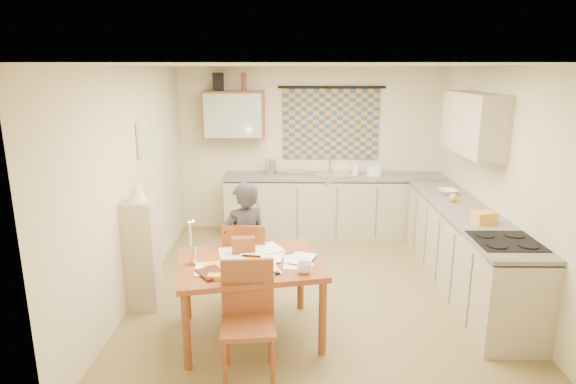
{
  "coord_description": "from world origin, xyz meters",
  "views": [
    {
      "loc": [
        -0.27,
        -5.09,
        2.47
      ],
      "look_at": [
        -0.33,
        0.2,
        1.11
      ],
      "focal_mm": 30.0,
      "sensor_mm": 36.0,
      "label": 1
    }
  ],
  "objects_px": {
    "counter_back": "(335,205)",
    "dining_table": "(250,298)",
    "stove": "(500,287)",
    "chair_far": "(248,280)",
    "shelf_stand": "(142,255)",
    "counter_right": "(464,250)",
    "person": "(245,247)"
  },
  "relations": [
    {
      "from": "counter_back",
      "to": "dining_table",
      "type": "relative_size",
      "value": 2.25
    },
    {
      "from": "stove",
      "to": "chair_far",
      "type": "relative_size",
      "value": 0.97
    },
    {
      "from": "counter_back",
      "to": "stove",
      "type": "height_order",
      "value": "stove"
    },
    {
      "from": "shelf_stand",
      "to": "counter_right",
      "type": "bearing_deg",
      "value": 8.47
    },
    {
      "from": "counter_back",
      "to": "shelf_stand",
      "type": "relative_size",
      "value": 2.83
    },
    {
      "from": "person",
      "to": "dining_table",
      "type": "bearing_deg",
      "value": 71.53
    },
    {
      "from": "counter_back",
      "to": "shelf_stand",
      "type": "distance_m",
      "value": 3.24
    },
    {
      "from": "counter_right",
      "to": "chair_far",
      "type": "relative_size",
      "value": 3.08
    },
    {
      "from": "counter_back",
      "to": "chair_far",
      "type": "xyz_separation_m",
      "value": [
        -1.11,
        -2.34,
        -0.15
      ]
    },
    {
      "from": "stove",
      "to": "chair_far",
      "type": "xyz_separation_m",
      "value": [
        -2.44,
        0.49,
        -0.17
      ]
    },
    {
      "from": "chair_far",
      "to": "person",
      "type": "xyz_separation_m",
      "value": [
        -0.02,
        -0.05,
        0.39
      ]
    },
    {
      "from": "counter_right",
      "to": "stove",
      "type": "distance_m",
      "value": 0.99
    },
    {
      "from": "shelf_stand",
      "to": "stove",
      "type": "bearing_deg",
      "value": -7.5
    },
    {
      "from": "dining_table",
      "to": "stove",
      "type": "bearing_deg",
      "value": -9.67
    },
    {
      "from": "stove",
      "to": "shelf_stand",
      "type": "relative_size",
      "value": 0.79
    },
    {
      "from": "stove",
      "to": "person",
      "type": "height_order",
      "value": "person"
    },
    {
      "from": "counter_right",
      "to": "shelf_stand",
      "type": "height_order",
      "value": "shelf_stand"
    },
    {
      "from": "counter_back",
      "to": "chair_far",
      "type": "height_order",
      "value": "chair_far"
    },
    {
      "from": "chair_far",
      "to": "shelf_stand",
      "type": "bearing_deg",
      "value": 6.99
    },
    {
      "from": "person",
      "to": "stove",
      "type": "bearing_deg",
      "value": 141.3
    },
    {
      "from": "stove",
      "to": "shelf_stand",
      "type": "distance_m",
      "value": 3.57
    },
    {
      "from": "stove",
      "to": "shelf_stand",
      "type": "height_order",
      "value": "shelf_stand"
    },
    {
      "from": "dining_table",
      "to": "shelf_stand",
      "type": "relative_size",
      "value": 1.26
    },
    {
      "from": "person",
      "to": "shelf_stand",
      "type": "bearing_deg",
      "value": -29.81
    },
    {
      "from": "dining_table",
      "to": "chair_far",
      "type": "height_order",
      "value": "chair_far"
    },
    {
      "from": "stove",
      "to": "dining_table",
      "type": "distance_m",
      "value": 2.37
    },
    {
      "from": "stove",
      "to": "dining_table",
      "type": "height_order",
      "value": "stove"
    },
    {
      "from": "counter_back",
      "to": "shelf_stand",
      "type": "height_order",
      "value": "shelf_stand"
    },
    {
      "from": "person",
      "to": "shelf_stand",
      "type": "xyz_separation_m",
      "value": [
        -1.08,
        0.02,
        -0.1
      ]
    },
    {
      "from": "counter_right",
      "to": "person",
      "type": "height_order",
      "value": "person"
    },
    {
      "from": "stove",
      "to": "chair_far",
      "type": "height_order",
      "value": "chair_far"
    },
    {
      "from": "dining_table",
      "to": "person",
      "type": "bearing_deg",
      "value": 88.0
    }
  ]
}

